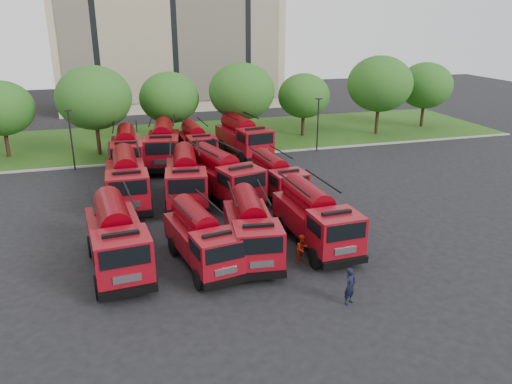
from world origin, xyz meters
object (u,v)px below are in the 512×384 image
firefighter_5 (291,203)px  firefighter_2 (333,255)px  firefighter_1 (302,262)px  fire_truck_5 (186,177)px  fire_truck_0 (117,237)px  firefighter_3 (329,255)px  fire_truck_9 (163,145)px  fire_truck_4 (127,180)px  firefighter_4 (186,250)px  fire_truck_11 (243,137)px  fire_truck_7 (276,177)px  fire_truck_1 (202,238)px  firefighter_0 (349,303)px  fire_truck_3 (315,217)px  fire_truck_2 (251,228)px  fire_truck_8 (127,150)px  fire_truck_10 (196,143)px  fire_truck_6 (223,176)px

firefighter_5 → firefighter_2: bearing=75.8°
firefighter_1 → firefighter_5: 8.74m
fire_truck_5 → fire_truck_0: bearing=-111.5°
firefighter_3 → fire_truck_9: bearing=-111.1°
fire_truck_4 → firefighter_4: size_ratio=4.65×
firefighter_5 → fire_truck_11: bearing=-100.7°
fire_truck_7 → firefighter_1: 10.23m
fire_truck_4 → fire_truck_9: size_ratio=0.94×
fire_truck_1 → fire_truck_5: size_ratio=0.86×
fire_truck_11 → fire_truck_5: bearing=-131.8°
fire_truck_1 → firefighter_1: fire_truck_1 is taller
fire_truck_4 → fire_truck_5: fire_truck_4 is taller
firefighter_0 → firefighter_2: 4.86m
fire_truck_3 → fire_truck_7: size_ratio=1.10×
fire_truck_2 → fire_truck_9: fire_truck_9 is taller
firefighter_1 → firefighter_3: firefighter_3 is taller
fire_truck_8 → firefighter_3: 21.81m
fire_truck_0 → firefighter_3: (11.04, -1.73, -1.73)m
fire_truck_2 → fire_truck_8: size_ratio=0.94×
fire_truck_3 → fire_truck_11: bearing=84.3°
fire_truck_8 → firefighter_1: size_ratio=4.90×
fire_truck_4 → fire_truck_7: (10.22, -1.52, -0.28)m
fire_truck_10 → firefighter_2: (3.89, -20.96, -1.58)m
fire_truck_10 → firefighter_5: fire_truck_10 is taller
fire_truck_7 → fire_truck_11: size_ratio=0.82×
fire_truck_1 → fire_truck_2: size_ratio=0.96×
fire_truck_2 → firefighter_2: size_ratio=4.69×
fire_truck_3 → firefighter_2: size_ratio=4.84×
fire_truck_5 → firefighter_4: (-1.26, -7.76, -1.76)m
fire_truck_4 → firefighter_0: size_ratio=4.37×
fire_truck_3 → firefighter_5: size_ratio=3.97×
firefighter_0 → fire_truck_0: bearing=118.1°
firefighter_1 → fire_truck_8: bearing=98.5°
firefighter_1 → firefighter_2: 1.97m
fire_truck_1 → firefighter_2: 7.26m
firefighter_2 → fire_truck_4: bearing=58.1°
fire_truck_11 → firefighter_1: fire_truck_11 is taller
fire_truck_0 → fire_truck_3: (10.78, -0.20, -0.06)m
fire_truck_7 → fire_truck_9: 12.44m
fire_truck_2 → fire_truck_4: size_ratio=0.92×
firefighter_4 → fire_truck_11: bearing=-94.0°
firefighter_2 → firefighter_3: bearing=104.0°
fire_truck_0 → fire_truck_6: 11.27m
fire_truck_6 → fire_truck_10: size_ratio=1.15×
firefighter_3 → firefighter_4: 7.93m
fire_truck_5 → fire_truck_10: fire_truck_5 is taller
fire_truck_2 → fire_truck_6: fire_truck_6 is taller
fire_truck_9 → firefighter_4: 17.41m
firefighter_0 → firefighter_4: (-6.31, 7.44, 0.00)m
firefighter_5 → firefighter_0: bearing=71.1°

